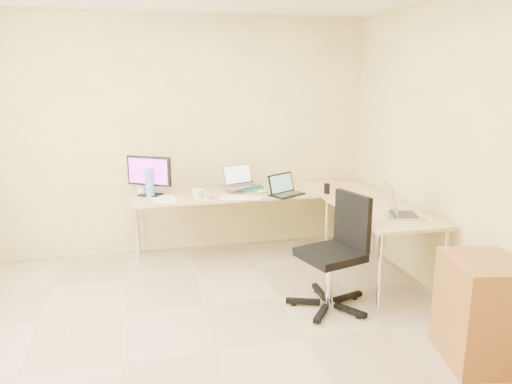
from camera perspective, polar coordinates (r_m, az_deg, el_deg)
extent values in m
plane|color=tan|center=(3.66, -4.68, -18.34)|extent=(4.50, 4.50, 0.00)
plane|color=#E7D987|center=(5.39, -8.57, 6.60)|extent=(4.50, 0.00, 4.50)
plane|color=#E7D987|center=(1.13, 12.56, -20.49)|extent=(4.50, 0.00, 4.50)
plane|color=#E7D987|center=(4.04, 25.85, 3.16)|extent=(0.00, 4.50, 4.50)
cube|color=tan|center=(5.31, -0.01, -3.69)|extent=(2.65, 0.70, 0.73)
cube|color=tan|center=(4.74, 14.45, -6.24)|extent=(0.70, 1.30, 0.73)
cube|color=black|center=(5.08, -12.60, 1.89)|extent=(0.50, 0.39, 0.42)
cube|color=#2C7465|center=(5.30, -0.89, 0.67)|extent=(0.27, 0.34, 0.05)
cube|color=#A7A7A7|center=(5.16, -1.73, 1.90)|extent=(0.42, 0.37, 0.23)
cube|color=black|center=(5.01, 3.72, 0.87)|extent=(0.43, 0.40, 0.22)
cube|color=white|center=(4.88, -1.78, -0.66)|extent=(0.43, 0.27, 0.02)
ellipsoid|color=silver|center=(5.10, 0.72, 0.06)|extent=(0.12, 0.08, 0.04)
imported|color=white|center=(4.89, -7.01, -0.24)|extent=(0.12, 0.12, 0.10)
cylinder|color=#BCBCBC|center=(4.88, -5.68, -0.66)|extent=(0.15, 0.15, 0.03)
cylinder|color=#4D81CA|center=(5.03, -12.56, 1.07)|extent=(0.10, 0.10, 0.30)
cube|color=white|center=(4.94, -10.91, -0.79)|extent=(0.24, 0.33, 0.01)
cube|color=white|center=(5.27, -12.54, 0.42)|extent=(0.27, 0.24, 0.08)
cylinder|color=silver|center=(5.25, -11.46, 1.33)|extent=(0.22, 0.22, 0.24)
cylinder|color=black|center=(5.13, 8.45, 0.40)|extent=(0.07, 0.07, 0.11)
cube|color=silver|center=(4.42, 17.29, -1.22)|extent=(0.45, 0.39, 0.25)
cube|color=black|center=(4.10, 8.84, -7.11)|extent=(0.74, 0.74, 0.99)
cube|color=#A66C3E|center=(3.72, 25.15, -12.85)|extent=(0.54, 0.62, 0.76)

